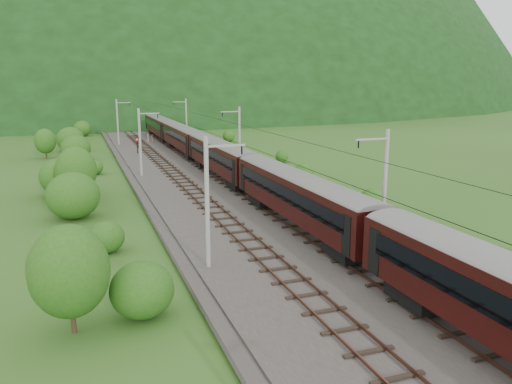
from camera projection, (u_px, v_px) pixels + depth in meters
name	position (u px, v px, depth m)	size (l,w,h in m)	color
ground	(300.00, 259.00, 32.73)	(600.00, 600.00, 0.00)	#2A4F18
railbed	(250.00, 218.00, 41.88)	(14.00, 220.00, 0.30)	#38332D
track_left	(223.00, 218.00, 41.04)	(2.40, 220.00, 0.27)	brown
track_right	(277.00, 213.00, 42.62)	(2.40, 220.00, 0.27)	brown
catenary_left	(141.00, 141.00, 59.11)	(2.54, 192.28, 8.00)	gray
catenary_right	(239.00, 137.00, 63.16)	(2.54, 192.28, 8.00)	gray
overhead_wires	(250.00, 136.00, 40.37)	(4.83, 198.00, 0.03)	black
mountain_main	(100.00, 103.00, 271.48)	(504.00, 360.00, 244.00)	black
train	(221.00, 152.00, 57.62)	(2.88, 159.60, 5.00)	black
hazard_post_near	(148.00, 138.00, 93.50)	(0.15, 0.15, 1.43)	red
hazard_post_far	(152.00, 138.00, 94.01)	(0.14, 0.14, 1.35)	red
signal	(137.00, 145.00, 78.14)	(0.26, 0.26, 2.31)	black
vegetation_left	(68.00, 191.00, 43.17)	(11.98, 143.82, 5.60)	#205216
vegetation_right	(412.00, 211.00, 40.68)	(6.77, 106.96, 2.44)	#205216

